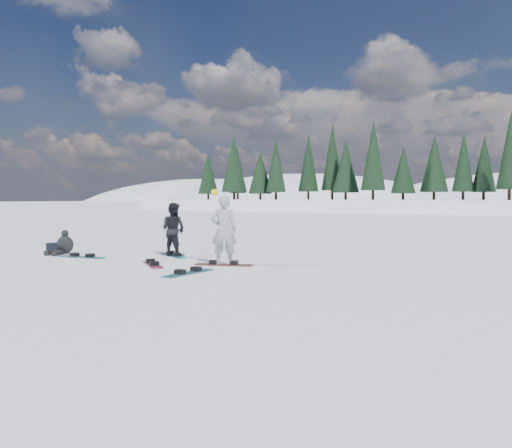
{
  "coord_description": "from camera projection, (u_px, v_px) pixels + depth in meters",
  "views": [
    {
      "loc": [
        5.31,
        -9.94,
        1.75
      ],
      "look_at": [
        -0.52,
        1.11,
        1.1
      ],
      "focal_mm": 35.0,
      "sensor_mm": 36.0,
      "label": 1
    }
  ],
  "objects": [
    {
      "name": "ground",
      "position": [
        253.0,
        275.0,
        11.34
      ],
      "size": [
        420.0,
        420.0,
        0.0
      ],
      "primitive_type": "plane",
      "color": "white",
      "rests_on": "ground"
    },
    {
      "name": "alpine_backdrop",
      "position": [
        466.0,
        240.0,
        184.59
      ],
      "size": [
        412.5,
        227.0,
        53.2
      ],
      "color": "white",
      "rests_on": "ground"
    },
    {
      "name": "snowboarder_woman",
      "position": [
        224.0,
        230.0,
        12.91
      ],
      "size": [
        0.8,
        0.7,
        1.98
      ],
      "rotation": [
        0.0,
        0.0,
        3.64
      ],
      "color": "#ABACB0",
      "rests_on": "ground"
    },
    {
      "name": "snowboarder_man",
      "position": [
        173.0,
        230.0,
        14.95
      ],
      "size": [
        0.78,
        0.61,
        1.61
      ],
      "primitive_type": "imported",
      "rotation": [
        0.0,
        0.0,
        3.14
      ],
      "color": "black",
      "rests_on": "ground"
    },
    {
      "name": "seated_rider",
      "position": [
        64.0,
        245.0,
        15.56
      ],
      "size": [
        0.65,
        0.96,
        0.76
      ],
      "rotation": [
        0.0,
        0.0,
        0.28
      ],
      "color": "black",
      "rests_on": "ground"
    },
    {
      "name": "gear_bag",
      "position": [
        55.0,
        248.0,
        16.11
      ],
      "size": [
        0.51,
        0.39,
        0.3
      ],
      "primitive_type": "cube",
      "rotation": [
        0.0,
        0.0,
        0.22
      ],
      "color": "black",
      "rests_on": "ground"
    },
    {
      "name": "snowboard_woman",
      "position": [
        224.0,
        265.0,
        12.95
      ],
      "size": [
        1.51,
        0.73,
        0.03
      ],
      "primitive_type": "cube",
      "rotation": [
        0.0,
        0.0,
        0.31
      ],
      "color": "maroon",
      "rests_on": "ground"
    },
    {
      "name": "snowboard_man",
      "position": [
        174.0,
        256.0,
        14.99
      ],
      "size": [
        1.41,
        1.04,
        0.03
      ],
      "primitive_type": "cube",
      "rotation": [
        0.0,
        0.0,
        -0.57
      ],
      "color": "teal",
      "rests_on": "ground"
    },
    {
      "name": "snowboard_loose_b",
      "position": [
        152.0,
        264.0,
        13.02
      ],
      "size": [
        1.32,
        1.18,
        0.03
      ],
      "primitive_type": "cube",
      "rotation": [
        0.0,
        0.0,
        -0.7
      ],
      "color": "maroon",
      "rests_on": "ground"
    },
    {
      "name": "snowboard_loose_c",
      "position": [
        82.0,
        257.0,
        14.63
      ],
      "size": [
        1.52,
        0.46,
        0.03
      ],
      "primitive_type": "cube",
      "rotation": [
        0.0,
        0.0,
        0.12
      ],
      "color": "teal",
      "rests_on": "ground"
    },
    {
      "name": "snowboard_loose_a",
      "position": [
        188.0,
        273.0,
        11.53
      ],
      "size": [
        0.42,
        1.52,
        0.03
      ],
      "primitive_type": "cube",
      "rotation": [
        0.0,
        0.0,
        1.47
      ],
      "color": "#186C86",
      "rests_on": "ground"
    }
  ]
}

